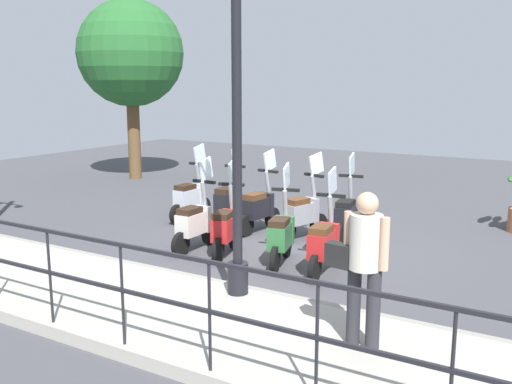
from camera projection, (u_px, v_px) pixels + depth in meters
ground_plane at (275, 249)px, 9.66m from camera, size 28.00×28.00×0.00m
promenade_walkway at (152, 306)px, 6.98m from camera, size 2.20×20.00×0.15m
fence_railing at (83, 266)px, 5.94m from camera, size 0.04×16.03×1.07m
lamp_post_near at (237, 130)px, 6.83m from camera, size 0.26×0.90×4.61m
pedestrian_with_bag at (363, 258)px, 5.59m from camera, size 0.37×0.66×1.59m
tree_large at (131, 54)px, 16.13m from camera, size 3.01×3.01×5.10m
scooter_near_0 at (324, 242)px, 8.31m from camera, size 1.23×0.44×1.54m
scooter_near_1 at (281, 234)px, 8.74m from camera, size 1.21×0.52×1.54m
scooter_near_2 at (226, 227)px, 9.20m from camera, size 1.21×0.52×1.54m
scooter_near_3 at (195, 222)px, 9.49m from camera, size 1.23×0.44×1.54m
scooter_far_0 at (346, 214)px, 10.05m from camera, size 1.23×0.46×1.54m
scooter_far_1 at (303, 212)px, 10.21m from camera, size 1.20×0.55×1.54m
scooter_far_2 at (259, 207)px, 10.66m from camera, size 1.23×0.44×1.54m
scooter_far_3 at (229, 200)px, 11.26m from camera, size 1.23×0.44×1.54m
scooter_far_4 at (190, 197)px, 11.59m from camera, size 1.23×0.44×1.54m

